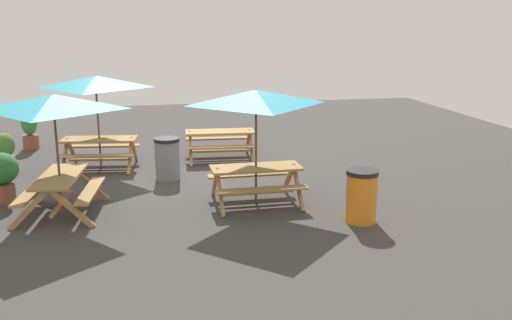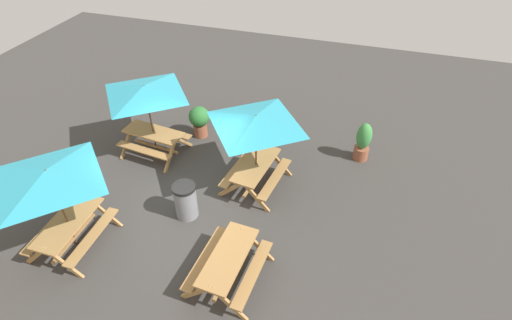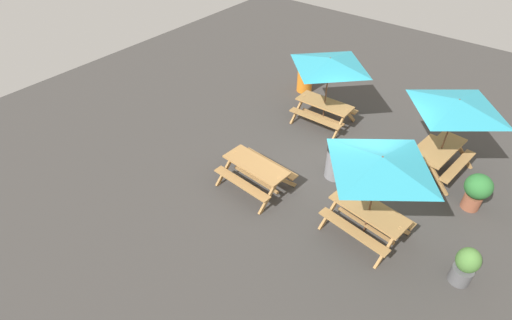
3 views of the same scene
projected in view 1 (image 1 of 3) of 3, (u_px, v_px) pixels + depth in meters
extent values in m
plane|color=#3D3A38|center=(157.00, 182.00, 13.05)|extent=(24.00, 24.00, 0.00)
cube|color=#A87A44|center=(256.00, 168.00, 11.36)|extent=(1.81, 0.72, 0.05)
cube|color=#A87A44|center=(262.00, 190.00, 10.91)|extent=(1.80, 0.28, 0.04)
cube|color=#A87A44|center=(251.00, 175.00, 11.95)|extent=(1.80, 0.28, 0.04)
cube|color=#A87A44|center=(220.00, 193.00, 10.94)|extent=(0.07, 0.80, 0.81)
cube|color=#A87A44|center=(215.00, 183.00, 11.64)|extent=(0.07, 0.80, 0.81)
cube|color=#A87A44|center=(298.00, 188.00, 11.26)|extent=(0.07, 0.80, 0.81)
cube|color=#A87A44|center=(289.00, 178.00, 11.95)|extent=(0.07, 0.80, 0.81)
cube|color=#A87A44|center=(256.00, 193.00, 11.49)|extent=(1.56, 0.09, 0.06)
cylinder|color=brown|center=(256.00, 148.00, 11.26)|extent=(0.04, 0.04, 2.30)
pyramid|color=teal|center=(256.00, 97.00, 11.01)|extent=(2.02, 2.02, 0.28)
cube|color=#A87A44|center=(220.00, 132.00, 14.94)|extent=(1.84, 0.82, 0.05)
cube|color=#A87A44|center=(222.00, 147.00, 14.48)|extent=(1.81, 0.38, 0.04)
cube|color=#A87A44|center=(219.00, 138.00, 15.54)|extent=(1.81, 0.38, 0.04)
cube|color=#A87A44|center=(191.00, 149.00, 14.58)|extent=(0.12, 0.80, 0.81)
cube|color=#A87A44|center=(190.00, 143.00, 15.28)|extent=(0.12, 0.80, 0.81)
cube|color=#A87A44|center=(251.00, 148.00, 14.78)|extent=(0.12, 0.80, 0.81)
cube|color=#A87A44|center=(248.00, 142.00, 15.48)|extent=(0.12, 0.80, 0.81)
cube|color=#A87A44|center=(220.00, 151.00, 15.07)|extent=(1.56, 0.18, 0.06)
cube|color=#A87A44|center=(99.00, 139.00, 14.03)|extent=(1.88, 0.93, 0.05)
cube|color=#A87A44|center=(96.00, 156.00, 13.56)|extent=(1.82, 0.50, 0.04)
cube|color=#A87A44|center=(104.00, 146.00, 14.63)|extent=(1.82, 0.50, 0.04)
cube|color=#A87A44|center=(64.00, 158.00, 13.71)|extent=(0.17, 0.80, 0.81)
cube|color=#A87A44|center=(72.00, 151.00, 14.42)|extent=(0.17, 0.80, 0.81)
cube|color=#A87A44|center=(130.00, 157.00, 13.81)|extent=(0.17, 0.80, 0.81)
cube|color=#A87A44|center=(134.00, 150.00, 14.52)|extent=(0.17, 0.80, 0.81)
cube|color=#A87A44|center=(101.00, 160.00, 14.15)|extent=(1.56, 0.28, 0.06)
cylinder|color=brown|center=(98.00, 123.00, 13.93)|extent=(0.04, 0.04, 2.30)
pyramid|color=teal|center=(95.00, 81.00, 13.68)|extent=(2.25, 2.25, 0.28)
cube|color=#A87A44|center=(60.00, 177.00, 10.73)|extent=(0.90, 1.87, 0.05)
cube|color=#A87A44|center=(90.00, 191.00, 10.85)|extent=(0.46, 1.82, 0.04)
cube|color=#A87A44|center=(31.00, 192.00, 10.76)|extent=(0.46, 1.82, 0.04)
cube|color=#A87A44|center=(71.00, 208.00, 10.10)|extent=(0.80, 0.15, 0.81)
cube|color=#A87A44|center=(29.00, 209.00, 10.04)|extent=(0.80, 0.15, 0.81)
cube|color=#A87A44|center=(89.00, 183.00, 11.60)|extent=(0.80, 0.15, 0.81)
cube|color=#A87A44|center=(52.00, 184.00, 11.54)|extent=(0.80, 0.15, 0.81)
cube|color=#A87A44|center=(62.00, 203.00, 10.86)|extent=(0.25, 1.56, 0.06)
cylinder|color=brown|center=(58.00, 155.00, 10.63)|extent=(0.04, 0.04, 2.30)
pyramid|color=teal|center=(53.00, 102.00, 10.39)|extent=(2.22, 2.22, 0.28)
cylinder|color=orange|center=(361.00, 198.00, 10.38)|extent=(0.56, 0.56, 0.90)
cylinder|color=black|center=(362.00, 172.00, 10.26)|extent=(0.59, 0.59, 0.08)
cylinder|color=gray|center=(167.00, 161.00, 13.13)|extent=(0.56, 0.56, 0.90)
cylinder|color=black|center=(167.00, 140.00, 13.01)|extent=(0.59, 0.59, 0.08)
cylinder|color=#59595B|center=(6.00, 165.00, 13.73)|extent=(0.44, 0.44, 0.40)
ellipsoid|color=#4C7F38|center=(4.00, 145.00, 13.61)|extent=(0.48, 0.48, 0.58)
cylinder|color=#935138|center=(31.00, 142.00, 16.25)|extent=(0.44, 0.44, 0.40)
ellipsoid|color=#3D8C42|center=(29.00, 121.00, 16.10)|extent=(0.44, 0.44, 0.83)
cylinder|color=#935138|center=(4.00, 193.00, 11.52)|extent=(0.44, 0.44, 0.40)
ellipsoid|color=#2D7233|center=(2.00, 168.00, 11.39)|extent=(0.66, 0.66, 0.64)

